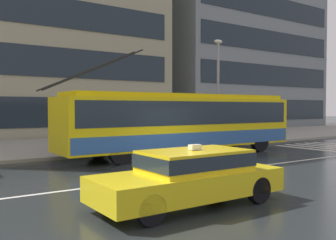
{
  "coord_description": "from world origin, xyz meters",
  "views": [
    {
      "loc": [
        -8.59,
        -11.03,
        2.25
      ],
      "look_at": [
        1.04,
        3.09,
        1.67
      ],
      "focal_mm": 39.97,
      "sensor_mm": 36.0,
      "label": 1
    }
  ],
  "objects_px": {
    "trolleybus": "(183,121)",
    "street_lamp": "(218,81)",
    "taxi_oncoming_near": "(191,175)",
    "pedestrian_at_shelter": "(53,131)",
    "pedestrian_waiting_by_pole": "(203,116)",
    "pedestrian_approaching_curb": "(97,118)",
    "pedestrian_walking_past": "(226,115)"
  },
  "relations": [
    {
      "from": "trolleybus",
      "to": "street_lamp",
      "type": "height_order",
      "value": "street_lamp"
    },
    {
      "from": "pedestrian_approaching_curb",
      "to": "street_lamp",
      "type": "relative_size",
      "value": 0.32
    },
    {
      "from": "pedestrian_at_shelter",
      "to": "pedestrian_walking_past",
      "type": "height_order",
      "value": "pedestrian_walking_past"
    },
    {
      "from": "taxi_oncoming_near",
      "to": "pedestrian_waiting_by_pole",
      "type": "distance_m",
      "value": 15.54
    },
    {
      "from": "pedestrian_waiting_by_pole",
      "to": "pedestrian_walking_past",
      "type": "bearing_deg",
      "value": -82.28
    },
    {
      "from": "pedestrian_at_shelter",
      "to": "pedestrian_approaching_curb",
      "type": "bearing_deg",
      "value": -49.46
    },
    {
      "from": "pedestrian_at_shelter",
      "to": "pedestrian_approaching_curb",
      "type": "xyz_separation_m",
      "value": [
        1.57,
        -1.84,
        0.63
      ]
    },
    {
      "from": "pedestrian_waiting_by_pole",
      "to": "pedestrian_approaching_curb",
      "type": "bearing_deg",
      "value": -168.03
    },
    {
      "from": "pedestrian_at_shelter",
      "to": "pedestrian_walking_past",
      "type": "xyz_separation_m",
      "value": [
        9.89,
        -1.98,
        0.7
      ]
    },
    {
      "from": "pedestrian_at_shelter",
      "to": "pedestrian_waiting_by_pole",
      "type": "relative_size",
      "value": 0.84
    },
    {
      "from": "pedestrian_approaching_curb",
      "to": "pedestrian_walking_past",
      "type": "distance_m",
      "value": 8.32
    },
    {
      "from": "pedestrian_walking_past",
      "to": "taxi_oncoming_near",
      "type": "bearing_deg",
      "value": -136.33
    },
    {
      "from": "trolleybus",
      "to": "pedestrian_waiting_by_pole",
      "type": "distance_m",
      "value": 6.43
    },
    {
      "from": "taxi_oncoming_near",
      "to": "pedestrian_waiting_by_pole",
      "type": "xyz_separation_m",
      "value": [
        10.12,
        11.75,
        0.97
      ]
    },
    {
      "from": "taxi_oncoming_near",
      "to": "pedestrian_at_shelter",
      "type": "bearing_deg",
      "value": 87.68
    },
    {
      "from": "pedestrian_approaching_curb",
      "to": "pedestrian_walking_past",
      "type": "height_order",
      "value": "pedestrian_walking_past"
    },
    {
      "from": "pedestrian_walking_past",
      "to": "pedestrian_at_shelter",
      "type": "bearing_deg",
      "value": 168.69
    },
    {
      "from": "taxi_oncoming_near",
      "to": "pedestrian_waiting_by_pole",
      "type": "relative_size",
      "value": 2.34
    },
    {
      "from": "pedestrian_at_shelter",
      "to": "pedestrian_waiting_by_pole",
      "type": "xyz_separation_m",
      "value": [
        9.64,
        -0.13,
        0.58
      ]
    },
    {
      "from": "pedestrian_at_shelter",
      "to": "pedestrian_waiting_by_pole",
      "type": "distance_m",
      "value": 9.66
    },
    {
      "from": "pedestrian_walking_past",
      "to": "street_lamp",
      "type": "bearing_deg",
      "value": 149.79
    },
    {
      "from": "street_lamp",
      "to": "trolleybus",
      "type": "bearing_deg",
      "value": -149.78
    },
    {
      "from": "taxi_oncoming_near",
      "to": "pedestrian_at_shelter",
      "type": "distance_m",
      "value": 11.89
    },
    {
      "from": "trolleybus",
      "to": "street_lamp",
      "type": "distance_m",
      "value": 5.78
    },
    {
      "from": "pedestrian_waiting_by_pole",
      "to": "pedestrian_at_shelter",
      "type": "bearing_deg",
      "value": 179.23
    },
    {
      "from": "pedestrian_walking_past",
      "to": "pedestrian_waiting_by_pole",
      "type": "distance_m",
      "value": 1.87
    },
    {
      "from": "trolleybus",
      "to": "pedestrian_waiting_by_pole",
      "type": "relative_size",
      "value": 6.54
    },
    {
      "from": "taxi_oncoming_near",
      "to": "trolleybus",
      "type": "bearing_deg",
      "value": 54.55
    },
    {
      "from": "pedestrian_waiting_by_pole",
      "to": "street_lamp",
      "type": "distance_m",
      "value": 2.68
    },
    {
      "from": "trolleybus",
      "to": "pedestrian_walking_past",
      "type": "distance_m",
      "value": 5.61
    },
    {
      "from": "taxi_oncoming_near",
      "to": "street_lamp",
      "type": "height_order",
      "value": "street_lamp"
    },
    {
      "from": "taxi_oncoming_near",
      "to": "pedestrian_approaching_curb",
      "type": "relative_size",
      "value": 2.26
    }
  ]
}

